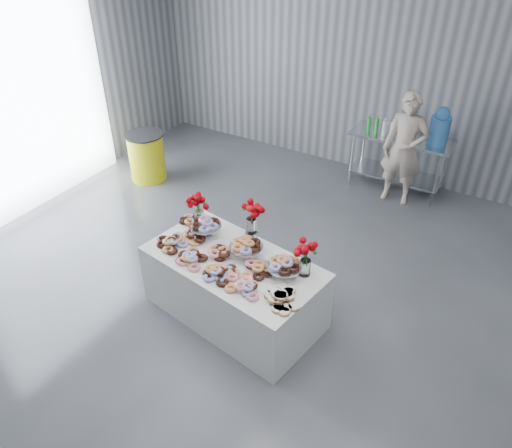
{
  "coord_description": "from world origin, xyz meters",
  "views": [
    {
      "loc": [
        2.15,
        -2.91,
        4.02
      ],
      "look_at": [
        -0.16,
        0.95,
        0.93
      ],
      "focal_mm": 35.0,
      "sensor_mm": 36.0,
      "label": 1
    }
  ],
  "objects_px": {
    "display_table": "(234,288)",
    "prep_table": "(399,153)",
    "trash_barrel": "(147,157)",
    "water_jug": "(440,127)",
    "person": "(404,149)"
  },
  "relations": [
    {
      "from": "display_table",
      "to": "prep_table",
      "type": "bearing_deg",
      "value": 79.83
    },
    {
      "from": "prep_table",
      "to": "trash_barrel",
      "type": "height_order",
      "value": "prep_table"
    },
    {
      "from": "water_jug",
      "to": "person",
      "type": "height_order",
      "value": "person"
    },
    {
      "from": "water_jug",
      "to": "person",
      "type": "bearing_deg",
      "value": -141.01
    },
    {
      "from": "water_jug",
      "to": "trash_barrel",
      "type": "height_order",
      "value": "water_jug"
    },
    {
      "from": "trash_barrel",
      "to": "display_table",
      "type": "bearing_deg",
      "value": -33.2
    },
    {
      "from": "water_jug",
      "to": "person",
      "type": "xyz_separation_m",
      "value": [
        -0.37,
        -0.3,
        -0.31
      ]
    },
    {
      "from": "display_table",
      "to": "person",
      "type": "bearing_deg",
      "value": 76.81
    },
    {
      "from": "display_table",
      "to": "water_jug",
      "type": "bearing_deg",
      "value": 72.4
    },
    {
      "from": "water_jug",
      "to": "trash_barrel",
      "type": "bearing_deg",
      "value": -156.86
    },
    {
      "from": "trash_barrel",
      "to": "water_jug",
      "type": "bearing_deg",
      "value": 23.14
    },
    {
      "from": "prep_table",
      "to": "water_jug",
      "type": "relative_size",
      "value": 2.71
    },
    {
      "from": "prep_table",
      "to": "water_jug",
      "type": "height_order",
      "value": "water_jug"
    },
    {
      "from": "prep_table",
      "to": "water_jug",
      "type": "distance_m",
      "value": 0.73
    },
    {
      "from": "prep_table",
      "to": "trash_barrel",
      "type": "distance_m",
      "value": 3.96
    }
  ]
}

